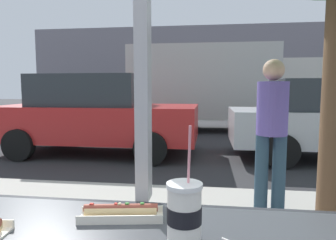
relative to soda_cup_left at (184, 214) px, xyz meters
name	(u,v)px	position (x,y,z in m)	size (l,w,h in m)	color
ground_plane	(200,137)	(-0.18, 8.26, -1.10)	(60.00, 60.00, 0.00)	#2D2D30
building_facade_far	(206,67)	(-0.18, 23.73, 2.03)	(28.00, 1.20, 6.27)	gray
soda_cup_left	(184,214)	(0.00, 0.00, 0.00)	(0.10, 0.10, 0.33)	silver
hotdog_tray_far	(121,212)	(-0.22, 0.14, -0.07)	(0.28, 0.12, 0.05)	silver
parked_car_red	(97,114)	(-2.38, 5.66, -0.23)	(4.30, 2.06, 1.73)	red
box_truck	(224,85)	(0.58, 9.82, 0.45)	(6.55, 2.44, 2.83)	beige
pedestrian	(272,126)	(0.72, 2.52, -0.06)	(0.32, 0.32, 1.63)	#263D4E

